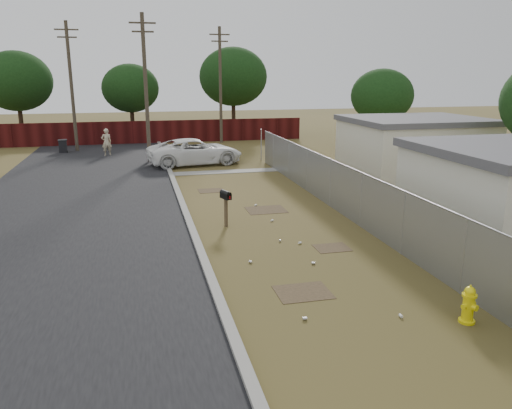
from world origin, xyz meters
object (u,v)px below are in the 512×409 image
object	(u,v)px
fire_hydrant	(469,305)
mailbox	(226,198)
trash_bin	(63,146)
pedestrian	(106,142)
pickup_truck	(195,152)

from	to	relation	value
fire_hydrant	mailbox	world-z (taller)	mailbox
trash_bin	fire_hydrant	bearing A→B (deg)	-67.03
pedestrian	trash_bin	bearing A→B (deg)	-49.92
fire_hydrant	pickup_truck	size ratio (longest dim) A/B	0.16
pickup_truck	pedestrian	xyz separation A→B (m)	(-5.49, 4.90, 0.12)
mailbox	pedestrian	bearing A→B (deg)	105.56
pickup_truck	fire_hydrant	bearing A→B (deg)	179.80
pickup_truck	trash_bin	size ratio (longest dim) A/B	6.27
pickup_truck	trash_bin	xyz separation A→B (m)	(-8.61, 6.98, -0.33)
trash_bin	mailbox	bearing A→B (deg)	-68.01
fire_hydrant	pedestrian	size ratio (longest dim) A/B	0.49
mailbox	pickup_truck	xyz separation A→B (m)	(0.44, 13.23, -0.27)
pickup_truck	trash_bin	world-z (taller)	pickup_truck
pickup_truck	trash_bin	distance (m)	11.09
fire_hydrant	trash_bin	bearing A→B (deg)	112.97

